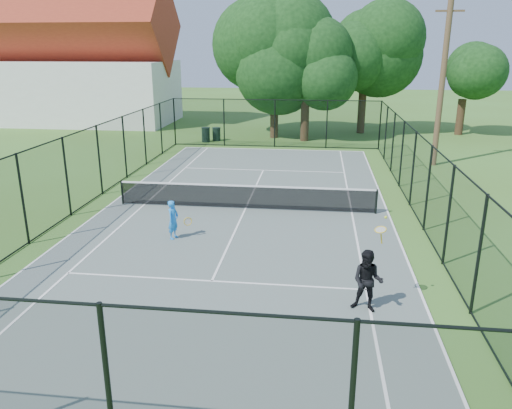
# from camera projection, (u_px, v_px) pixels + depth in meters

# --- Properties ---
(ground) EXTENTS (120.00, 120.00, 0.00)m
(ground) POSITION_uv_depth(u_px,v_px,m) (246.00, 210.00, 19.56)
(ground) COLOR #426522
(tennis_court) EXTENTS (11.00, 24.00, 0.06)m
(tennis_court) POSITION_uv_depth(u_px,v_px,m) (246.00, 209.00, 19.56)
(tennis_court) COLOR slate
(tennis_court) RESTS_ON ground
(tennis_net) EXTENTS (10.08, 0.08, 0.95)m
(tennis_net) POSITION_uv_depth(u_px,v_px,m) (245.00, 196.00, 19.39)
(tennis_net) COLOR black
(tennis_net) RESTS_ON tennis_court
(fence) EXTENTS (13.10, 26.10, 3.00)m
(fence) POSITION_uv_depth(u_px,v_px,m) (245.00, 173.00, 19.11)
(fence) COLOR black
(fence) RESTS_ON ground
(tree_near_left) EXTENTS (6.66, 6.66, 8.69)m
(tree_near_left) POSITION_uv_depth(u_px,v_px,m) (275.00, 59.00, 33.56)
(tree_near_left) COLOR #332114
(tree_near_left) RESTS_ON ground
(tree_near_mid) EXTENTS (5.70, 5.70, 7.46)m
(tree_near_mid) POSITION_uv_depth(u_px,v_px,m) (306.00, 71.00, 32.58)
(tree_near_mid) COLOR #332114
(tree_near_mid) RESTS_ON ground
(tree_near_right) EXTENTS (6.48, 6.48, 8.95)m
(tree_near_right) POSITION_uv_depth(u_px,v_px,m) (365.00, 53.00, 35.38)
(tree_near_right) COLOR #332114
(tree_near_right) RESTS_ON ground
(tree_far_right) EXTENTS (4.43, 4.43, 5.86)m
(tree_far_right) POSITION_uv_depth(u_px,v_px,m) (464.00, 84.00, 35.26)
(tree_far_right) COLOR #332114
(tree_far_right) RESTS_ON ground
(building) EXTENTS (15.30, 8.15, 11.87)m
(building) POSITION_uv_depth(u_px,v_px,m) (78.00, 62.00, 40.88)
(building) COLOR silver
(building) RESTS_ON ground
(trash_bin_left) EXTENTS (0.58, 0.58, 0.97)m
(trash_bin_left) POSITION_uv_depth(u_px,v_px,m) (206.00, 135.00, 33.43)
(trash_bin_left) COLOR black
(trash_bin_left) RESTS_ON ground
(trash_bin_right) EXTENTS (0.58, 0.58, 0.90)m
(trash_bin_right) POSITION_uv_depth(u_px,v_px,m) (216.00, 134.00, 33.83)
(trash_bin_right) COLOR black
(trash_bin_right) RESTS_ON ground
(utility_pole) EXTENTS (1.40, 0.30, 8.58)m
(utility_pole) POSITION_uv_depth(u_px,v_px,m) (442.00, 82.00, 25.71)
(utility_pole) COLOR #4C3823
(utility_pole) RESTS_ON ground
(player_blue) EXTENTS (0.79, 0.53, 1.29)m
(player_blue) POSITION_uv_depth(u_px,v_px,m) (173.00, 220.00, 16.34)
(player_blue) COLOR #1B85EA
(player_blue) RESTS_ON tennis_court
(player_black) EXTENTS (0.87, 0.87, 2.31)m
(player_black) POSITION_uv_depth(u_px,v_px,m) (368.00, 281.00, 11.78)
(player_black) COLOR black
(player_black) RESTS_ON tennis_court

